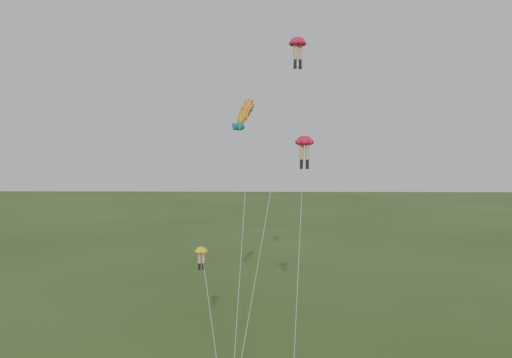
{
  "coord_description": "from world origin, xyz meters",
  "views": [
    {
      "loc": [
        0.94,
        -34.72,
        14.56
      ],
      "look_at": [
        0.0,
        6.0,
        12.26
      ],
      "focal_mm": 40.0,
      "sensor_mm": 36.0,
      "label": 1
    }
  ],
  "objects": [
    {
      "name": "fish_kite",
      "position": [
        -0.84,
        7.69,
        17.04
      ],
      "size": [
        1.91,
        10.64,
        18.44
      ],
      "rotation": [
        0.77,
        0.0,
        -0.43
      ],
      "color": "yellow",
      "rests_on": "ground"
    },
    {
      "name": "legs_kite_red_high",
      "position": [
        3.16,
        11.38,
        22.44
      ],
      "size": [
        5.28,
        12.84,
        23.37
      ],
      "rotation": [
        0.0,
        0.0,
        0.36
      ],
      "color": "red",
      "rests_on": "ground"
    },
    {
      "name": "legs_kite_red_mid",
      "position": [
        3.44,
        5.87,
        14.58
      ],
      "size": [
        2.09,
        8.3,
        15.37
      ],
      "rotation": [
        0.0,
        0.0,
        -0.34
      ],
      "color": "red",
      "rests_on": "ground"
    },
    {
      "name": "legs_kite_yellow",
      "position": [
        -3.79,
        5.02,
        6.78
      ],
      "size": [
        2.71,
        7.89,
        7.47
      ],
      "rotation": [
        0.0,
        0.0,
        0.4
      ],
      "color": "yellow",
      "rests_on": "ground"
    }
  ]
}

